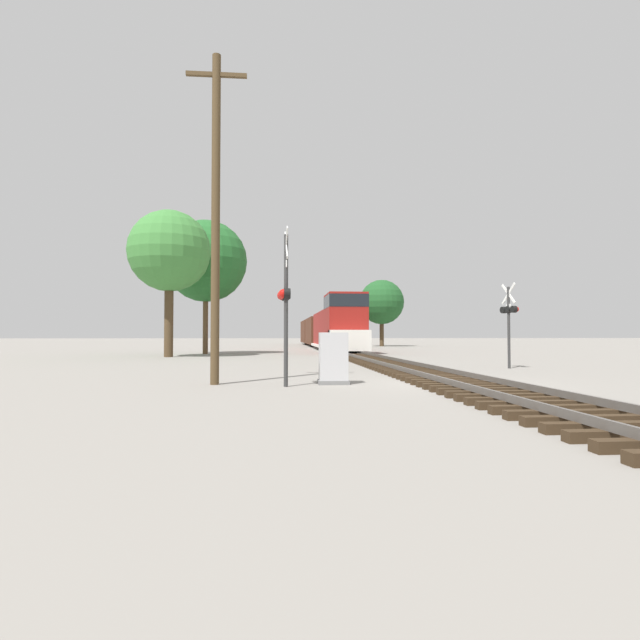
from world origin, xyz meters
The scene contains 10 objects.
ground_plane centered at (0.00, 0.00, 0.00)m, with size 400.00×400.00×0.00m, color gray.
rail_track_bed centered at (0.00, 0.00, 0.14)m, with size 2.60×160.00×0.31m.
freight_train centered at (0.00, 42.15, 1.94)m, with size 2.94×46.77×4.60m.
crossing_signal_near centered at (-4.98, -0.48, 2.52)m, with size 0.37×1.01×4.48m.
crossing_signal_far centered at (4.92, 6.39, 2.36)m, with size 0.48×1.01×3.73m.
relay_cabinet centered at (-3.53, 0.17, 0.75)m, with size 0.91×0.67×1.53m.
utility_pole centered at (-7.03, 0.30, 5.09)m, with size 1.80×0.26×9.84m.
tree_far_right centered at (-12.33, 19.04, 6.98)m, with size 5.39×5.39×9.72m.
tree_mid_background centered at (-10.67, 24.16, 7.11)m, with size 6.28×6.28×10.27m.
tree_deep_background centered at (8.15, 48.26, 5.64)m, with size 5.70×5.70×8.51m.
Camera 1 is at (-5.20, -14.59, 1.46)m, focal length 28.00 mm.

